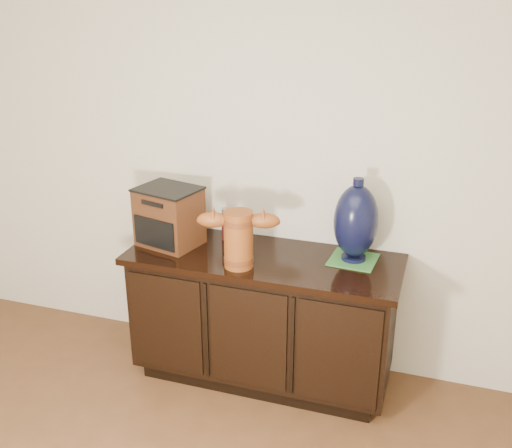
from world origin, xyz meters
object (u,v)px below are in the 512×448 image
(terracotta_vessel, at_px, (238,236))
(lamp_base, at_px, (356,222))
(sideboard, at_px, (263,317))
(spray_can, at_px, (227,224))
(tv_radio, at_px, (169,216))

(terracotta_vessel, distance_m, lamp_base, 0.60)
(sideboard, bearing_deg, spray_can, 149.17)
(spray_can, bearing_deg, tv_radio, -150.74)
(tv_radio, bearing_deg, terracotta_vessel, -4.37)
(spray_can, bearing_deg, lamp_base, -4.26)
(terracotta_vessel, bearing_deg, sideboard, 45.77)
(tv_radio, xyz_separation_m, spray_can, (0.28, 0.16, -0.07))
(spray_can, bearing_deg, terracotta_vessel, -59.90)
(terracotta_vessel, xyz_separation_m, spray_can, (-0.18, 0.31, -0.08))
(terracotta_vessel, height_order, lamp_base, lamp_base)
(spray_can, bearing_deg, sideboard, -30.83)
(terracotta_vessel, relative_size, tv_radio, 1.12)
(terracotta_vessel, bearing_deg, lamp_base, 9.66)
(sideboard, bearing_deg, tv_radio, -180.00)
(sideboard, height_order, lamp_base, lamp_base)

